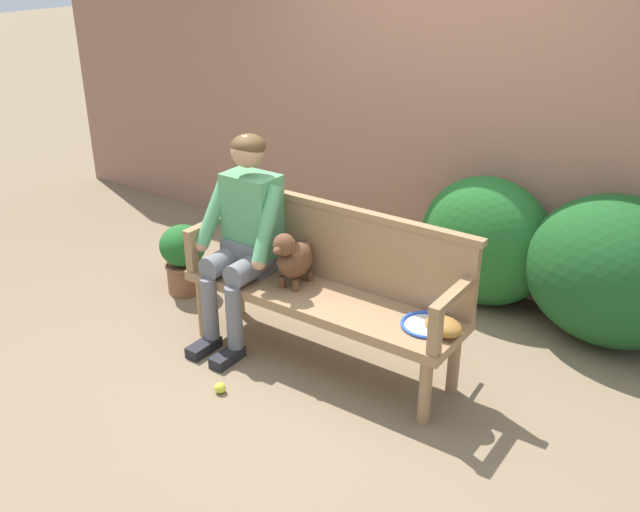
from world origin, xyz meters
The scene contains 14 objects.
ground_plane centered at (0.00, 0.00, 0.00)m, with size 40.00×40.00×0.00m, color #7A664C.
brick_garden_fence centered at (0.00, 1.67, 1.31)m, with size 8.00×0.30×2.62m, color #936651.
hedge_bush_far_right centered at (1.37, 1.27, 0.49)m, with size 1.13×0.87×0.98m, color #194C1E.
hedge_bush_far_left centered at (0.50, 1.30, 0.46)m, with size 0.95×0.63×0.93m, color #1E5B23.
garden_bench centered at (0.00, 0.00, 0.41)m, with size 1.77×0.48×0.47m.
bench_backrest centered at (0.00, 0.21, 0.72)m, with size 1.81×0.06×0.50m.
bench_armrest_left_end centered at (-0.84, -0.09, 0.67)m, with size 0.06×0.48×0.28m.
bench_armrest_right_end centered at (0.84, -0.09, 0.67)m, with size 0.06×0.48×0.28m.
person_seated centered at (-0.56, -0.01, 0.74)m, with size 0.56×0.64×1.34m.
dog_on_bench centered at (-0.19, -0.01, 0.65)m, with size 0.19×0.38×0.37m.
tennis_racket centered at (0.69, 0.06, 0.48)m, with size 0.31×0.57×0.03m.
baseball_glove centered at (0.80, 0.01, 0.51)m, with size 0.22×0.17×0.09m, color #9E6B2D.
tennis_ball centered at (-0.28, -0.60, 0.03)m, with size 0.07×0.07×0.07m, color #CCDB33.
potted_plant centered at (-1.35, 0.20, 0.28)m, with size 0.33×0.33×0.52m.
Camera 1 is at (2.11, -3.03, 2.43)m, focal length 39.58 mm.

